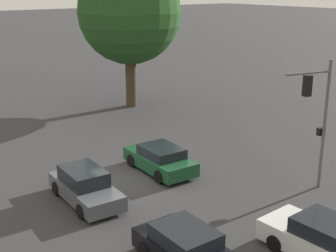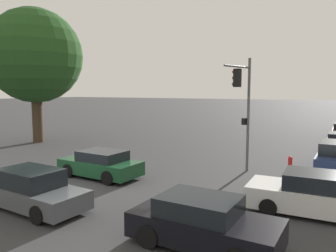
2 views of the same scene
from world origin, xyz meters
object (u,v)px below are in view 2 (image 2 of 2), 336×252
Objects in this scene: crossing_car_1 at (101,164)px; crossing_car_3 at (203,223)px; traffic_signal at (243,99)px; crossing_car_2 at (315,195)px; parked_car_0 at (336,156)px; fire_hydrant at (290,164)px; street_tree at (35,56)px; crossing_car_0 at (33,190)px.

crossing_car_1 is 8.44m from crossing_car_3.
crossing_car_2 is at bearing 146.19° from traffic_signal.
traffic_signal is at bearing 129.20° from parked_car_0.
parked_car_0 is 5.10× the size of fire_hydrant.
street_tree reaches higher than fire_hydrant.
crossing_car_1 is 9.76m from crossing_car_2.
street_tree is at bearing 178.12° from fire_hydrant.
crossing_car_2 reaches higher than crossing_car_1.
crossing_car_0 is 4.64m from crossing_car_1.
crossing_car_3 is at bearing 114.16° from traffic_signal.
crossing_car_0 is at bearing -176.11° from crossing_car_3.
traffic_signal is 6.69m from crossing_car_2.
crossing_car_3 is at bearing 56.39° from crossing_car_2.
street_tree is 11.81× the size of fire_hydrant.
street_tree is 2.32× the size of parked_car_0.
street_tree is 21.04m from fire_hydrant.
parked_car_0 reaches higher than crossing_car_3.
fire_hydrant is at bearing 86.03° from crossing_car_3.
traffic_signal reaches higher than crossing_car_0.
crossing_car_2 is (9.76, -0.11, 0.05)m from crossing_car_1.
crossing_car_2 is (21.67, -6.03, -6.35)m from street_tree.
crossing_car_1 is at bearing -3.39° from crossing_car_2.
street_tree reaches higher than traffic_signal.
crossing_car_0 is 1.06× the size of crossing_car_3.
parked_car_0 reaches higher than crossing_car_2.
crossing_car_3 is at bearing -94.58° from fire_hydrant.
crossing_car_3 is 9.50m from fire_hydrant.
traffic_signal is at bearing -156.07° from fire_hydrant.
fire_hydrant is (0.76, 9.47, -0.17)m from crossing_car_3.
street_tree reaches higher than parked_car_0.
street_tree is 22.65m from crossing_car_3.
traffic_signal is 1.40× the size of crossing_car_1.
crossing_car_3 is (19.23, -10.12, -6.38)m from street_tree.
crossing_car_2 is 4.91× the size of fire_hydrant.
crossing_car_0 is at bearing 23.70° from crossing_car_2.
fire_hydrant is at bearing -1.88° from street_tree.
crossing_car_2 is at bearing -72.59° from fire_hydrant.
crossing_car_1 is at bearing 127.61° from parked_car_0.
street_tree reaches higher than crossing_car_0.
crossing_car_0 is 4.75× the size of fire_hydrant.
traffic_signal is at bearing 100.71° from crossing_car_3.
fire_hydrant is (19.99, -0.66, -6.55)m from street_tree.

